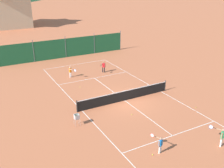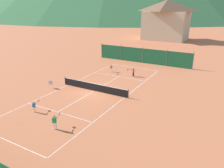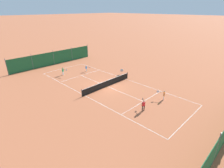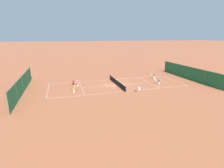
{
  "view_description": "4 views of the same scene",
  "coord_description": "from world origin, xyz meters",
  "px_view_note": "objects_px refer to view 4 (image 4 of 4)",
  "views": [
    {
      "loc": [
        -11.13,
        -17.97,
        10.23
      ],
      "look_at": [
        -0.48,
        1.5,
        1.15
      ],
      "focal_mm": 42.0,
      "sensor_mm": 36.0,
      "label": 1
    },
    {
      "loc": [
        13.97,
        -20.37,
        9.88
      ],
      "look_at": [
        1.54,
        1.64,
        0.63
      ],
      "focal_mm": 35.0,
      "sensor_mm": 36.0,
      "label": 2
    },
    {
      "loc": [
        16.11,
        16.87,
        10.57
      ],
      "look_at": [
        0.04,
        1.02,
        0.71
      ],
      "focal_mm": 28.0,
      "sensor_mm": 36.0,
      "label": 3
    },
    {
      "loc": [
        -29.12,
        9.61,
        8.57
      ],
      "look_at": [
        -1.53,
        1.38,
        0.67
      ],
      "focal_mm": 28.0,
      "sensor_mm": 36.0,
      "label": 4
    }
  ],
  "objects_px": {
    "tennis_net": "(117,82)",
    "tennis_ball_by_net_right": "(160,85)",
    "player_near_service": "(74,88)",
    "tennis_ball_far_corner": "(132,85)",
    "tennis_ball_alley_left": "(72,90)",
    "ball_hopper": "(139,89)",
    "player_far_service": "(155,76)",
    "tennis_ball_by_net_left": "(167,83)",
    "tennis_ball_mid_court": "(115,84)",
    "tennis_ball_service_box": "(128,78)",
    "player_near_baseline": "(74,82)",
    "tennis_ball_near_corner": "(94,91)",
    "player_far_baseline": "(159,81)"
  },
  "relations": [
    {
      "from": "player_far_service",
      "to": "tennis_ball_mid_court",
      "type": "xyz_separation_m",
      "value": [
        -1.62,
        9.05,
        -0.73
      ]
    },
    {
      "from": "player_far_service",
      "to": "tennis_ball_far_corner",
      "type": "xyz_separation_m",
      "value": [
        -2.83,
        6.26,
        -0.73
      ]
    },
    {
      "from": "tennis_net",
      "to": "player_far_service",
      "type": "height_order",
      "value": "player_far_service"
    },
    {
      "from": "player_near_service",
      "to": "player_far_baseline",
      "type": "bearing_deg",
      "value": -89.33
    },
    {
      "from": "tennis_ball_near_corner",
      "to": "tennis_ball_service_box",
      "type": "distance_m",
      "value": 11.2
    },
    {
      "from": "tennis_ball_by_net_left",
      "to": "tennis_ball_far_corner",
      "type": "bearing_deg",
      "value": 86.49
    },
    {
      "from": "player_far_baseline",
      "to": "tennis_ball_alley_left",
      "type": "xyz_separation_m",
      "value": [
        1.17,
        15.45,
        -0.62
      ]
    },
    {
      "from": "ball_hopper",
      "to": "player_near_baseline",
      "type": "bearing_deg",
      "value": 53.44
    },
    {
      "from": "player_near_baseline",
      "to": "ball_hopper",
      "type": "relative_size",
      "value": 1.47
    },
    {
      "from": "player_far_baseline",
      "to": "tennis_ball_alley_left",
      "type": "height_order",
      "value": "player_far_baseline"
    },
    {
      "from": "tennis_net",
      "to": "player_far_baseline",
      "type": "height_order",
      "value": "player_far_baseline"
    },
    {
      "from": "tennis_ball_near_corner",
      "to": "tennis_ball_by_net_left",
      "type": "relative_size",
      "value": 1.0
    },
    {
      "from": "player_near_service",
      "to": "tennis_ball_far_corner",
      "type": "height_order",
      "value": "player_near_service"
    },
    {
      "from": "tennis_net",
      "to": "tennis_ball_alley_left",
      "type": "relative_size",
      "value": 139.09
    },
    {
      "from": "tennis_ball_by_net_left",
      "to": "tennis_ball_mid_court",
      "type": "relative_size",
      "value": 1.0
    },
    {
      "from": "tennis_ball_service_box",
      "to": "tennis_ball_near_corner",
      "type": "bearing_deg",
      "value": 128.19
    },
    {
      "from": "tennis_net",
      "to": "tennis_ball_by_net_right",
      "type": "height_order",
      "value": "tennis_net"
    },
    {
      "from": "player_far_baseline",
      "to": "tennis_ball_near_corner",
      "type": "distance_m",
      "value": 12.17
    },
    {
      "from": "player_near_service",
      "to": "tennis_ball_by_net_right",
      "type": "relative_size",
      "value": 18.35
    },
    {
      "from": "tennis_ball_by_net_right",
      "to": "tennis_ball_mid_court",
      "type": "relative_size",
      "value": 1.0
    },
    {
      "from": "tennis_ball_alley_left",
      "to": "player_near_service",
      "type": "bearing_deg",
      "value": -174.05
    },
    {
      "from": "tennis_net",
      "to": "tennis_ball_far_corner",
      "type": "distance_m",
      "value": 2.72
    },
    {
      "from": "tennis_ball_mid_court",
      "to": "tennis_ball_service_box",
      "type": "bearing_deg",
      "value": -45.8
    },
    {
      "from": "tennis_net",
      "to": "tennis_ball_mid_court",
      "type": "distance_m",
      "value": 0.63
    },
    {
      "from": "ball_hopper",
      "to": "tennis_net",
      "type": "bearing_deg",
      "value": 19.69
    },
    {
      "from": "player_near_service",
      "to": "tennis_ball_near_corner",
      "type": "relative_size",
      "value": 18.35
    },
    {
      "from": "player_far_baseline",
      "to": "tennis_ball_by_net_left",
      "type": "height_order",
      "value": "player_far_baseline"
    },
    {
      "from": "player_far_baseline",
      "to": "ball_hopper",
      "type": "height_order",
      "value": "player_far_baseline"
    },
    {
      "from": "tennis_ball_by_net_right",
      "to": "tennis_net",
      "type": "bearing_deg",
      "value": 71.32
    },
    {
      "from": "tennis_net",
      "to": "tennis_ball_by_net_right",
      "type": "bearing_deg",
      "value": -108.68
    },
    {
      "from": "tennis_ball_by_net_left",
      "to": "ball_hopper",
      "type": "relative_size",
      "value": 0.07
    },
    {
      "from": "tennis_net",
      "to": "tennis_ball_far_corner",
      "type": "relative_size",
      "value": 139.09
    },
    {
      "from": "player_far_service",
      "to": "ball_hopper",
      "type": "distance_m",
      "value": 10.01
    },
    {
      "from": "player_near_baseline",
      "to": "tennis_ball_mid_court",
      "type": "bearing_deg",
      "value": -100.69
    },
    {
      "from": "player_near_service",
      "to": "tennis_ball_mid_court",
      "type": "xyz_separation_m",
      "value": [
        2.49,
        -7.62,
        -0.67
      ]
    },
    {
      "from": "player_far_service",
      "to": "tennis_ball_near_corner",
      "type": "xyz_separation_m",
      "value": [
        -4.33,
        13.51,
        -0.73
      ]
    },
    {
      "from": "tennis_ball_far_corner",
      "to": "tennis_ball_mid_court",
      "type": "bearing_deg",
      "value": 66.56
    },
    {
      "from": "player_near_baseline",
      "to": "ball_hopper",
      "type": "bearing_deg",
      "value": -126.56
    },
    {
      "from": "player_far_baseline",
      "to": "tennis_ball_mid_court",
      "type": "relative_size",
      "value": 16.97
    },
    {
      "from": "tennis_ball_alley_left",
      "to": "ball_hopper",
      "type": "bearing_deg",
      "value": -114.41
    },
    {
      "from": "tennis_net",
      "to": "player_near_service",
      "type": "xyz_separation_m",
      "value": [
        -2.15,
        7.87,
        0.21
      ]
    },
    {
      "from": "tennis_ball_far_corner",
      "to": "tennis_ball_by_net_left",
      "type": "bearing_deg",
      "value": -93.51
    },
    {
      "from": "player_far_baseline",
      "to": "tennis_ball_far_corner",
      "type": "relative_size",
      "value": 16.97
    },
    {
      "from": "player_far_service",
      "to": "tennis_ball_service_box",
      "type": "xyz_separation_m",
      "value": [
        2.6,
        4.71,
        -0.73
      ]
    },
    {
      "from": "tennis_ball_far_corner",
      "to": "tennis_ball_alley_left",
      "type": "height_order",
      "value": "same"
    },
    {
      "from": "player_far_baseline",
      "to": "tennis_ball_far_corner",
      "type": "height_order",
      "value": "player_far_baseline"
    },
    {
      "from": "player_near_service",
      "to": "player_far_service",
      "type": "distance_m",
      "value": 17.17
    },
    {
      "from": "tennis_ball_by_net_right",
      "to": "player_near_baseline",
      "type": "bearing_deg",
      "value": 74.23
    },
    {
      "from": "tennis_ball_alley_left",
      "to": "player_far_baseline",
      "type": "bearing_deg",
      "value": -94.34
    },
    {
      "from": "player_far_baseline",
      "to": "ball_hopper",
      "type": "xyz_separation_m",
      "value": [
        -3.33,
        5.54,
        0.0
      ]
    }
  ]
}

